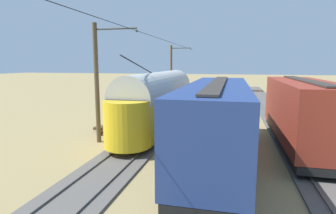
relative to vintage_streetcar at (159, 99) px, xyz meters
name	(u,v)px	position (x,y,z in m)	size (l,w,h in m)	color
ground_plane	(221,130)	(-4.78, -0.08, -2.25)	(220.00, 220.00, 0.00)	#937F51
track_streetcar_siding	(289,132)	(-9.57, -0.39, -2.20)	(2.80, 80.00, 0.18)	#56514C
track_adjacent_siding	(221,128)	(-4.78, -0.39, -2.20)	(2.80, 80.00, 0.18)	#56514C
track_third_siding	(161,125)	(0.00, -0.39, -2.20)	(2.80, 80.00, 0.18)	#56514C
vintage_streetcar	(159,99)	(0.00, 0.00, 0.00)	(2.65, 16.02, 5.21)	gold
coach_adjacent	(217,119)	(-4.78, 6.54, -0.09)	(2.96, 12.79, 3.85)	navy
boxcar_far_siding	(303,111)	(-9.57, 3.16, -0.09)	(2.96, 11.00, 3.85)	maroon
catenary_pole_foreground	(172,72)	(2.58, -16.10, 1.59)	(2.87, 0.28, 7.36)	#4C3D28
catenary_pole_mid_near	(98,82)	(2.58, 4.93, 1.59)	(2.87, 0.28, 7.36)	#4C3D28
overhead_wire_run	(140,32)	(0.05, 4.18, 4.56)	(2.67, 46.05, 0.18)	black
spare_tie_stack	(111,128)	(3.05, 2.32, -1.98)	(2.40, 2.40, 0.54)	#47331E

